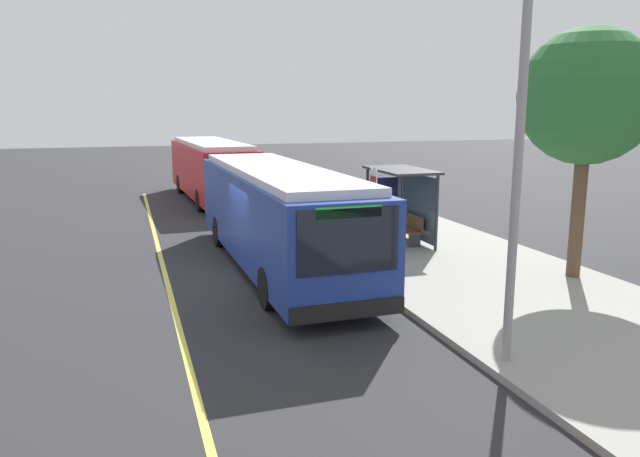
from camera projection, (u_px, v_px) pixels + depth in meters
name	position (u px, v px, depth m)	size (l,w,h in m)	color
ground_plane	(250.00, 278.00, 16.93)	(120.00, 120.00, 0.00)	#2B2B2D
sidewalk_curb	(445.00, 259.00, 18.69)	(44.00, 6.40, 0.15)	gray
lane_stripe_center	(168.00, 285.00, 16.28)	(36.00, 0.14, 0.01)	#E0D64C
transit_bus_main	(278.00, 213.00, 17.67)	(11.45, 2.77, 2.95)	navy
transit_bus_second	(212.00, 168.00, 30.67)	(10.62, 3.08, 2.95)	red
bus_shelter	(403.00, 190.00, 20.44)	(2.90, 1.60, 2.48)	#333338
waiting_bench	(407.00, 228.00, 20.59)	(1.60, 0.48, 0.95)	brown
route_sign_post	(374.00, 203.00, 17.33)	(0.44, 0.08, 2.80)	#333338
pedestrian_commuter	(349.00, 210.00, 21.33)	(0.24, 0.40, 1.69)	#282D47
street_tree_near_shelter	(587.00, 97.00, 15.66)	(3.49, 3.49, 6.48)	brown
utility_pole	(517.00, 183.00, 10.50)	(0.16, 0.16, 6.40)	gray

